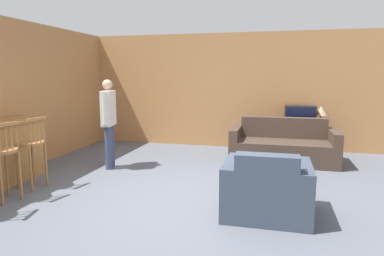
{
  "coord_description": "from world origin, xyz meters",
  "views": [
    {
      "loc": [
        1.13,
        -4.16,
        1.65
      ],
      "look_at": [
        -0.13,
        0.88,
        0.85
      ],
      "focal_mm": 32.0,
      "sensor_mm": 36.0,
      "label": 1
    }
  ],
  "objects_px": {
    "couch_far": "(283,147)",
    "armchair_near": "(267,191)",
    "coffee_table": "(270,163)",
    "person_by_window": "(109,119)",
    "tv": "(300,116)",
    "tv_unit": "(299,140)",
    "bar_chair_mid": "(3,158)",
    "bar_chair_far": "(31,149)",
    "book_on_table": "(277,160)",
    "table_lamp": "(321,112)"
  },
  "relations": [
    {
      "from": "coffee_table",
      "to": "person_by_window",
      "type": "height_order",
      "value": "person_by_window"
    },
    {
      "from": "tv_unit",
      "to": "table_lamp",
      "type": "distance_m",
      "value": 0.74
    },
    {
      "from": "bar_chair_far",
      "to": "armchair_near",
      "type": "xyz_separation_m",
      "value": [
        3.38,
        -0.19,
        -0.29
      ]
    },
    {
      "from": "coffee_table",
      "to": "book_on_table",
      "type": "height_order",
      "value": "book_on_table"
    },
    {
      "from": "armchair_near",
      "to": "coffee_table",
      "type": "distance_m",
      "value": 1.29
    },
    {
      "from": "tv_unit",
      "to": "table_lamp",
      "type": "bearing_deg",
      "value": 0.0
    },
    {
      "from": "tv_unit",
      "to": "person_by_window",
      "type": "relative_size",
      "value": 0.71
    },
    {
      "from": "tv_unit",
      "to": "tv",
      "type": "height_order",
      "value": "tv"
    },
    {
      "from": "armchair_near",
      "to": "person_by_window",
      "type": "height_order",
      "value": "person_by_window"
    },
    {
      "from": "bar_chair_far",
      "to": "table_lamp",
      "type": "distance_m",
      "value": 5.49
    },
    {
      "from": "table_lamp",
      "to": "person_by_window",
      "type": "bearing_deg",
      "value": -151.39
    },
    {
      "from": "coffee_table",
      "to": "book_on_table",
      "type": "bearing_deg",
      "value": -1.3
    },
    {
      "from": "couch_far",
      "to": "person_by_window",
      "type": "distance_m",
      "value": 3.32
    },
    {
      "from": "coffee_table",
      "to": "couch_far",
      "type": "bearing_deg",
      "value": 81.46
    },
    {
      "from": "bar_chair_mid",
      "to": "tv",
      "type": "distance_m",
      "value": 5.52
    },
    {
      "from": "bar_chair_mid",
      "to": "couch_far",
      "type": "distance_m",
      "value": 4.73
    },
    {
      "from": "bar_chair_mid",
      "to": "book_on_table",
      "type": "height_order",
      "value": "bar_chair_mid"
    },
    {
      "from": "armchair_near",
      "to": "coffee_table",
      "type": "relative_size",
      "value": 1.12
    },
    {
      "from": "bar_chair_far",
      "to": "tv_unit",
      "type": "xyz_separation_m",
      "value": [
        3.94,
        3.33,
        -0.29
      ]
    },
    {
      "from": "couch_far",
      "to": "armchair_near",
      "type": "relative_size",
      "value": 1.96
    },
    {
      "from": "bar_chair_far",
      "to": "book_on_table",
      "type": "xyz_separation_m",
      "value": [
        3.49,
        1.09,
        -0.21
      ]
    },
    {
      "from": "armchair_near",
      "to": "bar_chair_mid",
      "type": "bearing_deg",
      "value": -174.28
    },
    {
      "from": "bar_chair_mid",
      "to": "coffee_table",
      "type": "distance_m",
      "value": 3.77
    },
    {
      "from": "bar_chair_far",
      "to": "tv_unit",
      "type": "distance_m",
      "value": 5.17
    },
    {
      "from": "couch_far",
      "to": "bar_chair_mid",
      "type": "bearing_deg",
      "value": -139.73
    },
    {
      "from": "coffee_table",
      "to": "tv_unit",
      "type": "xyz_separation_m",
      "value": [
        0.55,
        2.24,
        -0.02
      ]
    },
    {
      "from": "person_by_window",
      "to": "bar_chair_far",
      "type": "bearing_deg",
      "value": -114.59
    },
    {
      "from": "bar_chair_mid",
      "to": "armchair_near",
      "type": "xyz_separation_m",
      "value": [
        3.38,
        0.34,
        -0.29
      ]
    },
    {
      "from": "tv_unit",
      "to": "book_on_table",
      "type": "relative_size",
      "value": 5.1
    },
    {
      "from": "person_by_window",
      "to": "tv_unit",
      "type": "bearing_deg",
      "value": 31.5
    },
    {
      "from": "bar_chair_mid",
      "to": "person_by_window",
      "type": "height_order",
      "value": "person_by_window"
    },
    {
      "from": "book_on_table",
      "to": "table_lamp",
      "type": "bearing_deg",
      "value": 68.96
    },
    {
      "from": "bar_chair_mid",
      "to": "couch_far",
      "type": "relative_size",
      "value": 0.54
    },
    {
      "from": "tv",
      "to": "tv_unit",
      "type": "bearing_deg",
      "value": 90.0
    },
    {
      "from": "tv_unit",
      "to": "book_on_table",
      "type": "xyz_separation_m",
      "value": [
        -0.45,
        -2.24,
        0.08
      ]
    },
    {
      "from": "bar_chair_far",
      "to": "coffee_table",
      "type": "distance_m",
      "value": 3.57
    },
    {
      "from": "table_lamp",
      "to": "person_by_window",
      "type": "xyz_separation_m",
      "value": [
        -3.77,
        -2.06,
        -0.01
      ]
    },
    {
      "from": "couch_far",
      "to": "armchair_near",
      "type": "height_order",
      "value": "couch_far"
    },
    {
      "from": "bar_chair_far",
      "to": "armchair_near",
      "type": "height_order",
      "value": "bar_chair_far"
    },
    {
      "from": "bar_chair_mid",
      "to": "table_lamp",
      "type": "height_order",
      "value": "bar_chair_mid"
    },
    {
      "from": "armchair_near",
      "to": "tv_unit",
      "type": "relative_size",
      "value": 0.9
    },
    {
      "from": "bar_chair_far",
      "to": "table_lamp",
      "type": "xyz_separation_m",
      "value": [
        4.35,
        3.33,
        0.32
      ]
    },
    {
      "from": "person_by_window",
      "to": "book_on_table",
      "type": "bearing_deg",
      "value": -3.72
    },
    {
      "from": "tv_unit",
      "to": "book_on_table",
      "type": "height_order",
      "value": "tv_unit"
    },
    {
      "from": "bar_chair_far",
      "to": "tv_unit",
      "type": "bearing_deg",
      "value": 40.24
    },
    {
      "from": "bar_chair_far",
      "to": "couch_far",
      "type": "relative_size",
      "value": 0.54
    },
    {
      "from": "couch_far",
      "to": "book_on_table",
      "type": "xyz_separation_m",
      "value": [
        -0.11,
        -1.43,
        0.08
      ]
    },
    {
      "from": "bar_chair_mid",
      "to": "tv_unit",
      "type": "distance_m",
      "value": 5.53
    },
    {
      "from": "couch_far",
      "to": "coffee_table",
      "type": "distance_m",
      "value": 1.44
    },
    {
      "from": "tv",
      "to": "table_lamp",
      "type": "height_order",
      "value": "tv"
    }
  ]
}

